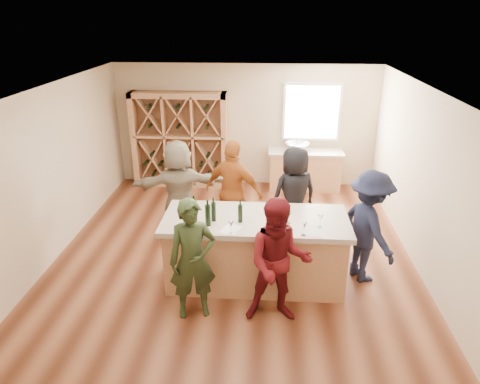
# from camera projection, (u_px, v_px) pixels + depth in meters

# --- Properties ---
(floor) EXTENTS (6.00, 7.00, 0.10)m
(floor) POSITION_uv_depth(u_px,v_px,m) (233.00, 261.00, 7.26)
(floor) COLOR brown
(floor) RESTS_ON ground
(ceiling) EXTENTS (6.00, 7.00, 0.10)m
(ceiling) POSITION_uv_depth(u_px,v_px,m) (232.00, 88.00, 6.11)
(ceiling) COLOR white
(ceiling) RESTS_ON ground
(wall_back) EXTENTS (6.00, 0.10, 2.80)m
(wall_back) POSITION_uv_depth(u_px,v_px,m) (245.00, 125.00, 9.94)
(wall_back) COLOR #C7B190
(wall_back) RESTS_ON ground
(wall_front) EXTENTS (6.00, 0.10, 2.80)m
(wall_front) POSITION_uv_depth(u_px,v_px,m) (196.00, 347.00, 3.43)
(wall_front) COLOR #C7B190
(wall_front) RESTS_ON ground
(wall_left) EXTENTS (0.10, 7.00, 2.80)m
(wall_left) POSITION_uv_depth(u_px,v_px,m) (44.00, 177.00, 6.87)
(wall_left) COLOR #C7B190
(wall_left) RESTS_ON ground
(wall_right) EXTENTS (0.10, 7.00, 2.80)m
(wall_right) POSITION_uv_depth(u_px,v_px,m) (433.00, 187.00, 6.49)
(wall_right) COLOR #C7B190
(wall_right) RESTS_ON ground
(window_frame) EXTENTS (1.30, 0.06, 1.30)m
(window_frame) POSITION_uv_depth(u_px,v_px,m) (312.00, 112.00, 9.63)
(window_frame) COLOR white
(window_frame) RESTS_ON wall_back
(window_pane) EXTENTS (1.18, 0.01, 1.18)m
(window_pane) POSITION_uv_depth(u_px,v_px,m) (312.00, 113.00, 9.60)
(window_pane) COLOR white
(window_pane) RESTS_ON wall_back
(wine_rack) EXTENTS (2.20, 0.45, 2.20)m
(wine_rack) POSITION_uv_depth(u_px,v_px,m) (180.00, 140.00, 9.89)
(wine_rack) COLOR tan
(wine_rack) RESTS_ON floor
(back_counter_base) EXTENTS (1.60, 0.58, 0.86)m
(back_counter_base) POSITION_uv_depth(u_px,v_px,m) (305.00, 171.00, 9.91)
(back_counter_base) COLOR tan
(back_counter_base) RESTS_ON floor
(back_counter_top) EXTENTS (1.70, 0.62, 0.06)m
(back_counter_top) POSITION_uv_depth(u_px,v_px,m) (306.00, 152.00, 9.73)
(back_counter_top) COLOR #B4A493
(back_counter_top) RESTS_ON back_counter_base
(sink) EXTENTS (0.54, 0.54, 0.19)m
(sink) POSITION_uv_depth(u_px,v_px,m) (297.00, 147.00, 9.69)
(sink) COLOR silver
(sink) RESTS_ON back_counter_top
(faucet) EXTENTS (0.02, 0.02, 0.30)m
(faucet) POSITION_uv_depth(u_px,v_px,m) (297.00, 142.00, 9.84)
(faucet) COLOR silver
(faucet) RESTS_ON back_counter_top
(tasting_counter_base) EXTENTS (2.60, 1.00, 1.00)m
(tasting_counter_base) POSITION_uv_depth(u_px,v_px,m) (255.00, 252.00, 6.48)
(tasting_counter_base) COLOR tan
(tasting_counter_base) RESTS_ON floor
(tasting_counter_top) EXTENTS (2.72, 1.12, 0.08)m
(tasting_counter_top) POSITION_uv_depth(u_px,v_px,m) (256.00, 220.00, 6.26)
(tasting_counter_top) COLOR #B4A493
(tasting_counter_top) RESTS_ON tasting_counter_base
(wine_bottle_a) EXTENTS (0.08, 0.08, 0.31)m
(wine_bottle_a) POSITION_uv_depth(u_px,v_px,m) (194.00, 211.00, 6.11)
(wine_bottle_a) COLOR black
(wine_bottle_a) RESTS_ON tasting_counter_top
(wine_bottle_b) EXTENTS (0.08, 0.08, 0.31)m
(wine_bottle_b) POSITION_uv_depth(u_px,v_px,m) (208.00, 215.00, 5.98)
(wine_bottle_b) COLOR black
(wine_bottle_b) RESTS_ON tasting_counter_top
(wine_bottle_c) EXTENTS (0.09, 0.09, 0.28)m
(wine_bottle_c) POSITION_uv_depth(u_px,v_px,m) (214.00, 212.00, 6.12)
(wine_bottle_c) COLOR black
(wine_bottle_c) RESTS_ON tasting_counter_top
(wine_bottle_e) EXTENTS (0.08, 0.08, 0.27)m
(wine_bottle_e) POSITION_uv_depth(u_px,v_px,m) (240.00, 214.00, 6.08)
(wine_bottle_e) COLOR black
(wine_bottle_e) RESTS_ON tasting_counter_top
(wine_glass_a) EXTENTS (0.09, 0.09, 0.19)m
(wine_glass_a) POSITION_uv_depth(u_px,v_px,m) (231.00, 228.00, 5.77)
(wine_glass_a) COLOR white
(wine_glass_a) RESTS_ON tasting_counter_top
(wine_glass_b) EXTENTS (0.09, 0.09, 0.20)m
(wine_glass_b) POSITION_uv_depth(u_px,v_px,m) (269.00, 227.00, 5.78)
(wine_glass_b) COLOR white
(wine_glass_b) RESTS_ON tasting_counter_top
(wine_glass_c) EXTENTS (0.08, 0.08, 0.19)m
(wine_glass_c) POSITION_uv_depth(u_px,v_px,m) (304.00, 229.00, 5.74)
(wine_glass_c) COLOR white
(wine_glass_c) RESTS_ON tasting_counter_top
(wine_glass_d) EXTENTS (0.08, 0.08, 0.18)m
(wine_glass_d) POSITION_uv_depth(u_px,v_px,m) (289.00, 218.00, 6.06)
(wine_glass_d) COLOR white
(wine_glass_d) RESTS_ON tasting_counter_top
(wine_glass_e) EXTENTS (0.09, 0.09, 0.19)m
(wine_glass_e) POSITION_uv_depth(u_px,v_px,m) (320.00, 222.00, 5.94)
(wine_glass_e) COLOR white
(wine_glass_e) RESTS_ON tasting_counter_top
(tasting_menu_a) EXTENTS (0.31, 0.36, 0.00)m
(tasting_menu_a) POSITION_uv_depth(u_px,v_px,m) (231.00, 229.00, 5.93)
(tasting_menu_a) COLOR white
(tasting_menu_a) RESTS_ON tasting_counter_top
(tasting_menu_b) EXTENTS (0.25, 0.33, 0.00)m
(tasting_menu_b) POSITION_uv_depth(u_px,v_px,m) (273.00, 233.00, 5.84)
(tasting_menu_b) COLOR white
(tasting_menu_b) RESTS_ON tasting_counter_top
(tasting_menu_c) EXTENTS (0.23, 0.29, 0.00)m
(tasting_menu_c) POSITION_uv_depth(u_px,v_px,m) (315.00, 232.00, 5.85)
(tasting_menu_c) COLOR white
(tasting_menu_c) RESTS_ON tasting_counter_top
(person_near_left) EXTENTS (0.72, 0.60, 1.71)m
(person_near_left) POSITION_uv_depth(u_px,v_px,m) (193.00, 260.00, 5.62)
(person_near_left) COLOR #263319
(person_near_left) RESTS_ON floor
(person_near_right) EXTENTS (0.88, 0.51, 1.76)m
(person_near_right) POSITION_uv_depth(u_px,v_px,m) (279.00, 262.00, 5.52)
(person_near_right) COLOR #590F14
(person_near_right) RESTS_ON floor
(person_server) EXTENTS (0.94, 1.26, 1.77)m
(person_server) POSITION_uv_depth(u_px,v_px,m) (368.00, 227.00, 6.40)
(person_server) COLOR #191E38
(person_server) RESTS_ON floor
(person_far_mid) EXTENTS (1.22, 0.92, 1.85)m
(person_far_mid) POSITION_uv_depth(u_px,v_px,m) (234.00, 192.00, 7.53)
(person_far_mid) COLOR #994C19
(person_far_mid) RESTS_ON floor
(person_far_right) EXTENTS (1.01, 0.85, 1.75)m
(person_far_right) POSITION_uv_depth(u_px,v_px,m) (294.00, 195.00, 7.55)
(person_far_right) COLOR black
(person_far_right) RESTS_ON floor
(person_far_left) EXTENTS (1.78, 0.98, 1.81)m
(person_far_left) POSITION_uv_depth(u_px,v_px,m) (179.00, 188.00, 7.73)
(person_far_left) COLOR gray
(person_far_left) RESTS_ON floor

